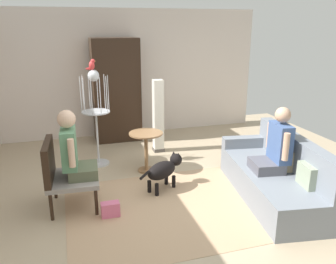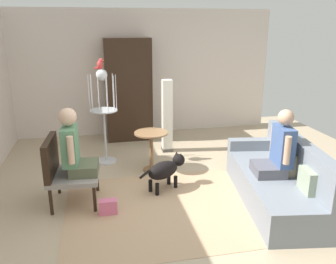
{
  "view_description": "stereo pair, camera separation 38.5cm",
  "coord_description": "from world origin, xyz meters",
  "px_view_note": "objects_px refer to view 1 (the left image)",
  "views": [
    {
      "loc": [
        -1.32,
        -4.04,
        2.32
      ],
      "look_at": [
        -0.05,
        0.14,
        0.96
      ],
      "focal_mm": 36.99,
      "sensor_mm": 36.0,
      "label": 1
    },
    {
      "loc": [
        -0.95,
        -4.14,
        2.32
      ],
      "look_at": [
        -0.05,
        0.14,
        0.96
      ],
      "focal_mm": 36.99,
      "sensor_mm": 36.0,
      "label": 2
    }
  ],
  "objects_px": {
    "armoire_cabinet": "(116,90)",
    "armchair": "(62,171)",
    "bird_cage_stand": "(96,112)",
    "dog": "(164,169)",
    "parrot": "(92,65)",
    "person_on_couch": "(276,146)",
    "couch": "(275,176)",
    "person_on_armchair": "(73,151)",
    "handbag": "(110,209)",
    "column_lamp": "(158,117)",
    "round_end_table": "(146,144)"
  },
  "relations": [
    {
      "from": "armoire_cabinet",
      "to": "armchair",
      "type": "bearing_deg",
      "value": -113.11
    },
    {
      "from": "armchair",
      "to": "couch",
      "type": "bearing_deg",
      "value": -10.88
    },
    {
      "from": "couch",
      "to": "person_on_couch",
      "type": "bearing_deg",
      "value": -164.42
    },
    {
      "from": "dog",
      "to": "person_on_armchair",
      "type": "bearing_deg",
      "value": -173.55
    },
    {
      "from": "armchair",
      "to": "person_on_armchair",
      "type": "relative_size",
      "value": 1.03
    },
    {
      "from": "round_end_table",
      "to": "bird_cage_stand",
      "type": "bearing_deg",
      "value": 143.52
    },
    {
      "from": "armchair",
      "to": "person_on_armchair",
      "type": "height_order",
      "value": "person_on_armchair"
    },
    {
      "from": "person_on_armchair",
      "to": "parrot",
      "type": "bearing_deg",
      "value": 73.23
    },
    {
      "from": "bird_cage_stand",
      "to": "parrot",
      "type": "relative_size",
      "value": 9.44
    },
    {
      "from": "round_end_table",
      "to": "parrot",
      "type": "relative_size",
      "value": 3.85
    },
    {
      "from": "person_on_couch",
      "to": "parrot",
      "type": "bearing_deg",
      "value": 138.68
    },
    {
      "from": "armchair",
      "to": "column_lamp",
      "type": "bearing_deg",
      "value": 44.13
    },
    {
      "from": "round_end_table",
      "to": "dog",
      "type": "distance_m",
      "value": 0.73
    },
    {
      "from": "parrot",
      "to": "armoire_cabinet",
      "type": "xyz_separation_m",
      "value": [
        0.56,
        1.3,
        -0.67
      ]
    },
    {
      "from": "armchair",
      "to": "person_on_armchair",
      "type": "distance_m",
      "value": 0.31
    },
    {
      "from": "couch",
      "to": "person_on_couch",
      "type": "xyz_separation_m",
      "value": [
        -0.05,
        -0.01,
        0.45
      ]
    },
    {
      "from": "couch",
      "to": "column_lamp",
      "type": "height_order",
      "value": "column_lamp"
    },
    {
      "from": "round_end_table",
      "to": "person_on_couch",
      "type": "bearing_deg",
      "value": -43.74
    },
    {
      "from": "person_on_armchair",
      "to": "bird_cage_stand",
      "type": "relative_size",
      "value": 0.55
    },
    {
      "from": "couch",
      "to": "round_end_table",
      "type": "bearing_deg",
      "value": 137.5
    },
    {
      "from": "armchair",
      "to": "parrot",
      "type": "bearing_deg",
      "value": 67.15
    },
    {
      "from": "parrot",
      "to": "column_lamp",
      "type": "xyz_separation_m",
      "value": [
        1.18,
        0.33,
        -1.03
      ]
    },
    {
      "from": "person_on_armchair",
      "to": "dog",
      "type": "height_order",
      "value": "person_on_armchair"
    },
    {
      "from": "person_on_armchair",
      "to": "armoire_cabinet",
      "type": "bearing_deg",
      "value": 69.97
    },
    {
      "from": "couch",
      "to": "armchair",
      "type": "xyz_separation_m",
      "value": [
        -2.83,
        0.54,
        0.22
      ]
    },
    {
      "from": "armchair",
      "to": "person_on_couch",
      "type": "relative_size",
      "value": 1.04
    },
    {
      "from": "couch",
      "to": "column_lamp",
      "type": "relative_size",
      "value": 1.61
    },
    {
      "from": "parrot",
      "to": "column_lamp",
      "type": "distance_m",
      "value": 1.6
    },
    {
      "from": "person_on_armchair",
      "to": "bird_cage_stand",
      "type": "bearing_deg",
      "value": 72.66
    },
    {
      "from": "couch",
      "to": "dog",
      "type": "distance_m",
      "value": 1.57
    },
    {
      "from": "round_end_table",
      "to": "armoire_cabinet",
      "type": "height_order",
      "value": "armoire_cabinet"
    },
    {
      "from": "round_end_table",
      "to": "handbag",
      "type": "bearing_deg",
      "value": -121.53
    },
    {
      "from": "person_on_armchair",
      "to": "person_on_couch",
      "type": "bearing_deg",
      "value": -11.8
    },
    {
      "from": "couch",
      "to": "armoire_cabinet",
      "type": "bearing_deg",
      "value": 117.73
    },
    {
      "from": "parrot",
      "to": "handbag",
      "type": "relative_size",
      "value": 0.75
    },
    {
      "from": "person_on_armchair",
      "to": "round_end_table",
      "type": "distance_m",
      "value": 1.47
    },
    {
      "from": "bird_cage_stand",
      "to": "handbag",
      "type": "relative_size",
      "value": 7.07
    },
    {
      "from": "dog",
      "to": "parrot",
      "type": "xyz_separation_m",
      "value": [
        -0.83,
        1.25,
        1.4
      ]
    },
    {
      "from": "person_on_armchair",
      "to": "bird_cage_stand",
      "type": "distance_m",
      "value": 1.46
    },
    {
      "from": "armchair",
      "to": "bird_cage_stand",
      "type": "distance_m",
      "value": 1.56
    },
    {
      "from": "handbag",
      "to": "bird_cage_stand",
      "type": "bearing_deg",
      "value": 88.49
    },
    {
      "from": "person_on_armchair",
      "to": "bird_cage_stand",
      "type": "height_order",
      "value": "bird_cage_stand"
    },
    {
      "from": "person_on_couch",
      "to": "parrot",
      "type": "relative_size",
      "value": 5.11
    },
    {
      "from": "person_on_couch",
      "to": "parrot",
      "type": "xyz_separation_m",
      "value": [
        -2.2,
        1.93,
        0.95
      ]
    },
    {
      "from": "dog",
      "to": "handbag",
      "type": "xyz_separation_m",
      "value": [
        -0.86,
        -0.54,
        -0.21
      ]
    },
    {
      "from": "person_on_armchair",
      "to": "handbag",
      "type": "bearing_deg",
      "value": -46.16
    },
    {
      "from": "person_on_armchair",
      "to": "column_lamp",
      "type": "height_order",
      "value": "column_lamp"
    },
    {
      "from": "armchair",
      "to": "person_on_couch",
      "type": "xyz_separation_m",
      "value": [
        2.78,
        -0.56,
        0.24
      ]
    },
    {
      "from": "round_end_table",
      "to": "handbag",
      "type": "xyz_separation_m",
      "value": [
        -0.77,
        -1.25,
        -0.37
      ]
    },
    {
      "from": "couch",
      "to": "parrot",
      "type": "relative_size",
      "value": 12.76
    }
  ]
}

